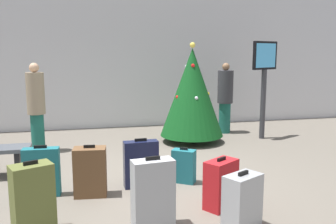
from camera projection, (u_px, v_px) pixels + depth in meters
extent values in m
plane|color=#665E54|center=(148.00, 182.00, 5.54)|extent=(16.00, 16.00, 0.00)
cube|color=silver|center=(118.00, 59.00, 9.47)|extent=(16.00, 0.20, 3.56)
cylinder|color=#4C3319|center=(192.00, 138.00, 8.06)|extent=(0.12, 0.12, 0.15)
cone|color=#0F4719|center=(192.00, 92.00, 7.90)|extent=(1.38, 1.38, 1.90)
sphere|color=#F2D84C|center=(193.00, 45.00, 7.73)|extent=(0.12, 0.12, 0.12)
sphere|color=red|center=(196.00, 82.00, 8.10)|extent=(0.08, 0.08, 0.08)
sphere|color=red|center=(178.00, 97.00, 7.75)|extent=(0.08, 0.08, 0.08)
sphere|color=red|center=(193.00, 66.00, 7.68)|extent=(0.08, 0.08, 0.08)
sphere|color=silver|center=(196.00, 98.00, 7.56)|extent=(0.08, 0.08, 0.08)
sphere|color=silver|center=(187.00, 66.00, 7.87)|extent=(0.08, 0.08, 0.08)
sphere|color=yellow|center=(208.00, 94.00, 7.89)|extent=(0.08, 0.08, 0.08)
cylinder|color=#333338|center=(263.00, 104.00, 8.27)|extent=(0.12, 0.12, 1.58)
cube|color=black|center=(265.00, 55.00, 8.09)|extent=(0.72, 0.39, 0.62)
cube|color=#4CB2F2|center=(266.00, 55.00, 8.05)|extent=(0.62, 0.30, 0.53)
cube|color=black|center=(19.00, 163.00, 5.82)|extent=(0.08, 0.35, 0.42)
cylinder|color=#19594C|center=(38.00, 133.00, 7.22)|extent=(0.26, 0.26, 0.76)
cylinder|color=gray|center=(36.00, 93.00, 7.09)|extent=(0.48, 0.48, 0.81)
sphere|color=tan|center=(34.00, 68.00, 7.01)|extent=(0.19, 0.19, 0.19)
cylinder|color=#19594C|center=(225.00, 118.00, 8.94)|extent=(0.28, 0.28, 0.74)
cylinder|color=#333338|center=(225.00, 87.00, 8.81)|extent=(0.50, 0.50, 0.79)
sphere|color=#8C6647|center=(226.00, 67.00, 8.74)|extent=(0.18, 0.18, 0.18)
cube|color=#9EA0A5|center=(153.00, 194.00, 4.04)|extent=(0.49, 0.27, 0.79)
cube|color=black|center=(153.00, 158.00, 3.97)|extent=(0.16, 0.05, 0.04)
cube|color=#59602D|center=(33.00, 200.00, 3.89)|extent=(0.49, 0.41, 0.79)
cube|color=black|center=(31.00, 163.00, 3.82)|extent=(0.15, 0.09, 0.04)
cube|color=#B2191E|center=(221.00, 184.00, 4.59)|extent=(0.50, 0.45, 0.62)
cube|color=black|center=(222.00, 159.00, 4.54)|extent=(0.14, 0.11, 0.04)
cube|color=brown|center=(90.00, 172.00, 4.98)|extent=(0.46, 0.32, 0.68)
cube|color=black|center=(89.00, 146.00, 4.92)|extent=(0.15, 0.05, 0.04)
cube|color=#9EA0A5|center=(242.00, 203.00, 4.01)|extent=(0.49, 0.42, 0.64)
cube|color=black|center=(243.00, 173.00, 3.95)|extent=(0.14, 0.10, 0.04)
cube|color=#19606B|center=(184.00, 166.00, 5.50)|extent=(0.39, 0.34, 0.51)
cube|color=black|center=(184.00, 149.00, 5.46)|extent=(0.12, 0.09, 0.04)
cube|color=#19606B|center=(42.00, 172.00, 4.97)|extent=(0.49, 0.20, 0.67)
cube|color=black|center=(40.00, 147.00, 4.92)|extent=(0.17, 0.04, 0.04)
cube|color=#141938|center=(141.00, 164.00, 5.32)|extent=(0.51, 0.20, 0.69)
cube|color=black|center=(141.00, 140.00, 5.26)|extent=(0.18, 0.04, 0.04)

